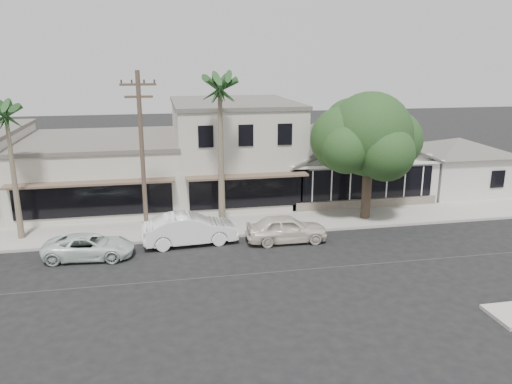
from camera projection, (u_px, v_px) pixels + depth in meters
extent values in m
plane|color=black|center=(340.00, 267.00, 23.64)|extent=(140.00, 140.00, 0.00)
cube|color=#9E9991|center=(166.00, 230.00, 28.52)|extent=(90.00, 3.50, 0.15)
cube|color=silver|center=(345.00, 173.00, 36.02)|extent=(10.00, 8.00, 3.00)
cube|color=black|center=(368.00, 183.00, 32.11)|extent=(8.80, 0.10, 2.00)
cube|color=#60564C|center=(367.00, 204.00, 32.49)|extent=(9.60, 0.18, 0.70)
cube|color=silver|center=(456.00, 172.00, 36.60)|extent=(6.00, 6.00, 3.00)
cube|color=beige|center=(234.00, 151.00, 35.02)|extent=(8.00, 10.00, 6.50)
cube|color=#B5B2A2|center=(102.00, 172.00, 33.64)|extent=(10.00, 10.00, 4.20)
cylinder|color=brown|center=(143.00, 160.00, 25.72)|extent=(0.24, 0.24, 9.00)
cube|color=brown|center=(138.00, 84.00, 24.73)|extent=(1.80, 0.12, 0.12)
cube|color=brown|center=(139.00, 97.00, 24.88)|extent=(1.40, 0.12, 0.12)
imported|color=silver|center=(286.00, 229.00, 26.69)|extent=(4.36, 1.84, 1.47)
imported|color=white|center=(190.00, 229.00, 26.38)|extent=(5.09, 2.14, 1.64)
imported|color=silver|center=(89.00, 247.00, 24.52)|extent=(4.49, 2.37, 1.20)
cylinder|color=#4E3E2F|center=(366.00, 196.00, 30.12)|extent=(0.57, 0.57, 3.06)
sphere|color=#1C3E19|center=(370.00, 134.00, 29.15)|extent=(4.97, 4.97, 4.97)
sphere|color=#1C3E19|center=(392.00, 140.00, 30.14)|extent=(3.63, 3.63, 3.63)
sphere|color=#1C3E19|center=(343.00, 139.00, 29.30)|extent=(3.82, 3.82, 3.82)
sphere|color=#1C3E19|center=(386.00, 153.00, 28.09)|extent=(3.25, 3.25, 3.25)
sphere|color=#1C3E19|center=(351.00, 126.00, 30.42)|extent=(3.44, 3.44, 3.44)
sphere|color=#1C3E19|center=(379.00, 120.00, 30.46)|extent=(3.06, 3.06, 3.06)
sphere|color=#1C3E19|center=(346.00, 149.00, 28.28)|extent=(2.87, 2.87, 2.87)
cone|color=#726651|center=(221.00, 163.00, 27.80)|extent=(0.41, 0.41, 7.83)
cone|color=#726651|center=(14.00, 181.00, 26.18)|extent=(0.35, 0.35, 6.62)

